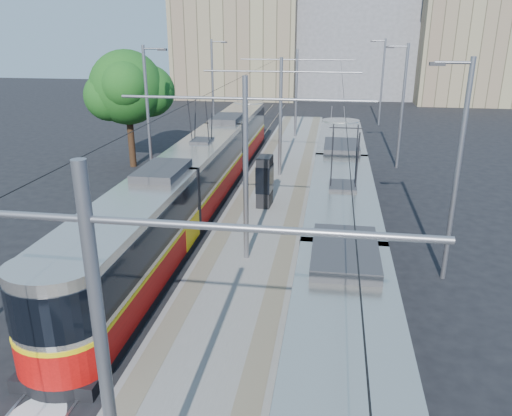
# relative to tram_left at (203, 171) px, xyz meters

# --- Properties ---
(ground) EXTENTS (160.00, 160.00, 0.00)m
(ground) POSITION_rel_tram_left_xyz_m (3.60, -15.26, -1.71)
(ground) COLOR black
(ground) RESTS_ON ground
(platform) EXTENTS (4.00, 50.00, 0.30)m
(platform) POSITION_rel_tram_left_xyz_m (3.60, 1.74, -1.56)
(platform) COLOR gray
(platform) RESTS_ON ground
(tactile_strip_left) EXTENTS (0.70, 50.00, 0.01)m
(tactile_strip_left) POSITION_rel_tram_left_xyz_m (2.15, 1.74, -1.40)
(tactile_strip_left) COLOR gray
(tactile_strip_left) RESTS_ON platform
(tactile_strip_right) EXTENTS (0.70, 50.00, 0.01)m
(tactile_strip_right) POSITION_rel_tram_left_xyz_m (5.05, 1.74, -1.40)
(tactile_strip_right) COLOR gray
(tactile_strip_right) RESTS_ON platform
(rails) EXTENTS (8.71, 70.00, 0.03)m
(rails) POSITION_rel_tram_left_xyz_m (3.60, 1.74, -1.69)
(rails) COLOR gray
(rails) RESTS_ON ground
(tram_left) EXTENTS (2.43, 31.56, 5.50)m
(tram_left) POSITION_rel_tram_left_xyz_m (0.00, 0.00, 0.00)
(tram_left) COLOR black
(tram_left) RESTS_ON ground
(tram_right) EXTENTS (2.43, 30.67, 5.50)m
(tram_right) POSITION_rel_tram_left_xyz_m (7.20, -6.94, 0.15)
(tram_right) COLOR black
(tram_right) RESTS_ON ground
(catenary) EXTENTS (9.20, 70.00, 7.00)m
(catenary) POSITION_rel_tram_left_xyz_m (3.60, -1.11, 2.82)
(catenary) COLOR gray
(catenary) RESTS_ON platform
(street_lamps) EXTENTS (15.18, 38.22, 8.00)m
(street_lamps) POSITION_rel_tram_left_xyz_m (3.60, 5.74, 2.48)
(street_lamps) COLOR gray
(street_lamps) RESTS_ON ground
(shelter) EXTENTS (0.79, 1.21, 2.58)m
(shelter) POSITION_rel_tram_left_xyz_m (3.46, -1.06, -0.05)
(shelter) COLOR black
(shelter) RESTS_ON platform
(tree) EXTENTS (5.26, 4.86, 7.64)m
(tree) POSITION_rel_tram_left_xyz_m (-6.27, 6.55, 3.46)
(tree) COLOR #382314
(tree) RESTS_ON ground
(building_left) EXTENTS (16.32, 12.24, 15.04)m
(building_left) POSITION_rel_tram_left_xyz_m (-6.40, 44.74, 5.82)
(building_left) COLOR gray
(building_left) RESTS_ON ground
(building_centre) EXTENTS (18.36, 14.28, 14.86)m
(building_centre) POSITION_rel_tram_left_xyz_m (9.60, 48.74, 5.73)
(building_centre) COLOR gray
(building_centre) RESTS_ON ground
(building_right) EXTENTS (14.28, 10.20, 12.70)m
(building_right) POSITION_rel_tram_left_xyz_m (23.60, 42.74, 4.65)
(building_right) COLOR gray
(building_right) RESTS_ON ground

